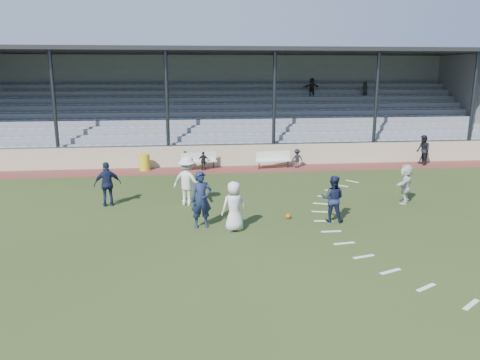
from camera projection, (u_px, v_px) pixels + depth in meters
name	position (u px, v px, depth m)	size (l,w,h in m)	color
ground	(249.00, 235.00, 15.63)	(90.00, 90.00, 0.00)	#2B3B18
cinder_track	(223.00, 170.00, 25.78)	(34.00, 2.00, 0.02)	brown
retaining_wall	(222.00, 156.00, 26.66)	(34.00, 0.18, 1.20)	#B5A98B
bench_left	(199.00, 159.00, 25.70)	(2.03, 0.99, 0.95)	silver
bench_right	(273.00, 158.00, 26.03)	(2.04, 0.75, 0.95)	silver
trash_bin	(145.00, 162.00, 25.49)	(0.55, 0.55, 0.89)	gold
football	(288.00, 216.00, 17.30)	(0.20, 0.20, 0.20)	#C34F0B
player_white_lead	(234.00, 206.00, 15.87)	(0.85, 0.55, 1.73)	silver
player_navy_lead	(201.00, 200.00, 16.18)	(0.73, 0.48, 2.00)	#151D3B
player_navy_mid	(333.00, 199.00, 16.85)	(0.83, 0.64, 1.70)	#151D3B
player_white_wing	(187.00, 181.00, 18.85)	(1.30, 0.75, 2.01)	silver
player_navy_wing	(108.00, 184.00, 18.77)	(1.06, 0.44, 1.81)	#151D3B
player_white_back	(406.00, 184.00, 19.21)	(1.51, 0.48, 1.63)	silver
official	(423.00, 150.00, 26.84)	(0.84, 0.65, 1.73)	black
sub_left_near	(185.00, 160.00, 25.65)	(0.38, 0.25, 1.04)	black
sub_left_far	(204.00, 161.00, 25.46)	(0.61, 0.25, 1.03)	black
sub_right	(297.00, 158.00, 26.18)	(0.68, 0.39, 1.06)	black
grandstand	(216.00, 119.00, 30.85)	(34.60, 9.00, 6.61)	gray
penalty_arc	(367.00, 230.00, 16.09)	(3.89, 14.63, 0.01)	silver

